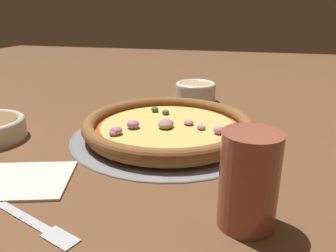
{
  "coord_description": "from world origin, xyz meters",
  "views": [
    {
      "loc": [
        -0.15,
        0.6,
        0.24
      ],
      "look_at": [
        0.0,
        0.0,
        0.02
      ],
      "focal_mm": 35.0,
      "sensor_mm": 36.0,
      "label": 1
    }
  ],
  "objects_px": {
    "drinking_cup": "(249,180)",
    "napkin": "(23,179)",
    "pizza_tray": "(168,135)",
    "bowl_near": "(196,91)",
    "pizza": "(168,125)",
    "fork": "(27,218)"
  },
  "relations": [
    {
      "from": "drinking_cup",
      "to": "bowl_near",
      "type": "bearing_deg",
      "value": -73.92
    },
    {
      "from": "napkin",
      "to": "fork",
      "type": "height_order",
      "value": "napkin"
    },
    {
      "from": "drinking_cup",
      "to": "napkin",
      "type": "distance_m",
      "value": 0.33
    },
    {
      "from": "pizza_tray",
      "to": "bowl_near",
      "type": "relative_size",
      "value": 3.52
    },
    {
      "from": "pizza",
      "to": "drinking_cup",
      "type": "height_order",
      "value": "drinking_cup"
    },
    {
      "from": "fork",
      "to": "pizza_tray",
      "type": "bearing_deg",
      "value": 92.98
    },
    {
      "from": "pizza_tray",
      "to": "pizza",
      "type": "distance_m",
      "value": 0.02
    },
    {
      "from": "pizza",
      "to": "fork",
      "type": "relative_size",
      "value": 1.79
    },
    {
      "from": "bowl_near",
      "to": "napkin",
      "type": "bearing_deg",
      "value": 71.7
    },
    {
      "from": "pizza",
      "to": "drinking_cup",
      "type": "bearing_deg",
      "value": 122.3
    },
    {
      "from": "pizza_tray",
      "to": "pizza",
      "type": "xyz_separation_m",
      "value": [
        0.0,
        0.0,
        0.02
      ]
    },
    {
      "from": "napkin",
      "to": "drinking_cup",
      "type": "bearing_deg",
      "value": 176.18
    },
    {
      "from": "pizza_tray",
      "to": "fork",
      "type": "height_order",
      "value": "pizza_tray"
    },
    {
      "from": "pizza",
      "to": "napkin",
      "type": "height_order",
      "value": "pizza"
    },
    {
      "from": "pizza",
      "to": "fork",
      "type": "xyz_separation_m",
      "value": [
        0.1,
        0.31,
        -0.02
      ]
    },
    {
      "from": "bowl_near",
      "to": "fork",
      "type": "relative_size",
      "value": 0.58
    },
    {
      "from": "fork",
      "to": "drinking_cup",
      "type": "bearing_deg",
      "value": 33.02
    },
    {
      "from": "pizza_tray",
      "to": "napkin",
      "type": "height_order",
      "value": "same"
    },
    {
      "from": "drinking_cup",
      "to": "napkin",
      "type": "height_order",
      "value": "drinking_cup"
    },
    {
      "from": "bowl_near",
      "to": "fork",
      "type": "height_order",
      "value": "bowl_near"
    },
    {
      "from": "pizza",
      "to": "napkin",
      "type": "relative_size",
      "value": 2.07
    },
    {
      "from": "pizza_tray",
      "to": "bowl_near",
      "type": "distance_m",
      "value": 0.28
    }
  ]
}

